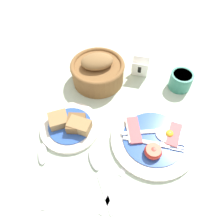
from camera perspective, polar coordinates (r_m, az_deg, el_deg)
The scene contains 9 objects.
ground_plane at distance 0.68m, azimuth 2.16°, elevation -7.92°, with size 3.00×3.00×0.00m, color #B7CCB7.
breakfast_plate at distance 0.69m, azimuth 10.57°, elevation -6.98°, with size 0.26×0.26×0.04m.
bread_plate at distance 0.71m, azimuth -11.01°, elevation -3.40°, with size 0.19×0.19×0.05m.
sugar_cup at distance 0.83m, azimuth 17.29°, elevation 7.95°, with size 0.08×0.08×0.06m.
bread_basket at distance 0.81m, azimuth -4.00°, elevation 10.75°, with size 0.20×0.20×0.11m.
number_card at distance 0.84m, azimuth 7.05°, elevation 11.34°, with size 0.07×0.05×0.07m.
teaspoon_by_saucer at distance 0.68m, azimuth -18.00°, elevation -12.39°, with size 0.07×0.19×0.01m.
teaspoon_near_cup at distance 0.64m, azimuth -4.30°, elevation -14.42°, with size 0.10×0.18×0.01m.
fork_on_cloth at distance 0.63m, azimuth 0.84°, elevation -18.08°, with size 0.09×0.18×0.01m.
Camera 1 is at (0.00, -0.32, 0.60)m, focal length 35.00 mm.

